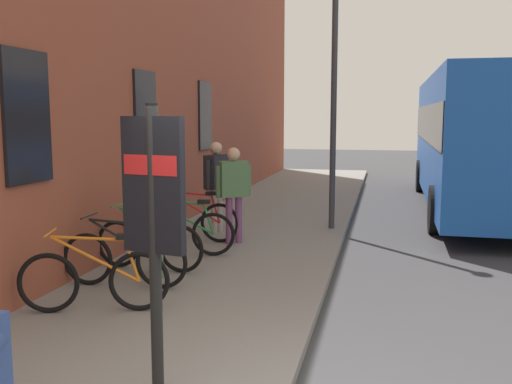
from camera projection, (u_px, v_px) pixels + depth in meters
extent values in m
plane|color=#38383A|center=(398.00, 254.00, 10.13)|extent=(60.00, 60.00, 0.00)
cube|color=gray|center=(267.00, 223.00, 12.65)|extent=(24.00, 3.50, 0.12)
cube|color=brown|center=(191.00, 63.00, 13.59)|extent=(22.00, 0.60, 7.27)
cube|color=black|center=(27.00, 117.00, 6.91)|extent=(0.90, 0.06, 1.60)
cube|color=black|center=(145.00, 116.00, 10.30)|extent=(0.90, 0.06, 1.60)
cube|color=black|center=(205.00, 116.00, 13.68)|extent=(0.90, 0.06, 1.60)
torus|color=black|center=(48.00, 283.00, 6.72)|extent=(0.27, 0.71, 0.72)
torus|color=black|center=(139.00, 281.00, 6.79)|extent=(0.27, 0.71, 0.72)
cylinder|color=orange|center=(95.00, 259.00, 6.72)|extent=(0.33, 0.98, 0.58)
cylinder|color=orange|center=(88.00, 238.00, 6.68)|extent=(0.28, 0.83, 0.09)
cylinder|color=orange|center=(132.00, 261.00, 6.75)|extent=(0.09, 0.19, 0.51)
cube|color=black|center=(125.00, 237.00, 6.71)|extent=(0.15, 0.22, 0.06)
cylinder|color=orange|center=(50.00, 233.00, 6.64)|extent=(0.47, 0.16, 0.02)
torus|color=black|center=(88.00, 259.00, 7.83)|extent=(0.10, 0.72, 0.72)
torus|color=black|center=(161.00, 262.00, 7.65)|extent=(0.10, 0.72, 0.72)
cylinder|color=black|center=(125.00, 241.00, 7.70)|extent=(0.09, 1.02, 0.58)
cylinder|color=black|center=(119.00, 222.00, 7.68)|extent=(0.08, 0.85, 0.09)
cylinder|color=black|center=(156.00, 244.00, 7.63)|extent=(0.05, 0.19, 0.51)
cube|color=black|center=(150.00, 222.00, 7.60)|extent=(0.11, 0.20, 0.06)
cylinder|color=black|center=(89.00, 216.00, 7.74)|extent=(0.48, 0.05, 0.02)
torus|color=black|center=(118.00, 244.00, 8.76)|extent=(0.13, 0.72, 0.72)
torus|color=black|center=(181.00, 249.00, 8.44)|extent=(0.13, 0.72, 0.72)
cylinder|color=#267F3F|center=(150.00, 228.00, 8.55)|extent=(0.13, 1.02, 0.58)
cylinder|color=#267F3F|center=(145.00, 211.00, 8.54)|extent=(0.11, 0.85, 0.09)
cylinder|color=#267F3F|center=(176.00, 232.00, 8.43)|extent=(0.05, 0.19, 0.51)
cube|color=black|center=(171.00, 212.00, 8.41)|extent=(0.12, 0.21, 0.06)
cylinder|color=#267F3F|center=(120.00, 205.00, 8.66)|extent=(0.48, 0.07, 0.02)
torus|color=black|center=(150.00, 233.00, 9.53)|extent=(0.17, 0.72, 0.72)
torus|color=black|center=(213.00, 234.00, 9.45)|extent=(0.17, 0.72, 0.72)
cylinder|color=#267F3F|center=(183.00, 217.00, 9.45)|extent=(0.19, 1.01, 0.58)
cylinder|color=#267F3F|center=(178.00, 202.00, 9.42)|extent=(0.16, 0.85, 0.09)
cylinder|color=#267F3F|center=(209.00, 219.00, 9.42)|extent=(0.06, 0.19, 0.51)
cube|color=black|center=(204.00, 202.00, 9.39)|extent=(0.13, 0.21, 0.06)
cylinder|color=#267F3F|center=(152.00, 197.00, 9.44)|extent=(0.48, 0.09, 0.02)
torus|color=black|center=(165.00, 221.00, 10.65)|extent=(0.07, 0.72, 0.72)
torus|color=black|center=(220.00, 223.00, 10.43)|extent=(0.07, 0.72, 0.72)
cylinder|color=#B21E1E|center=(193.00, 207.00, 10.50)|extent=(0.05, 1.02, 0.58)
cylinder|color=#B21E1E|center=(189.00, 193.00, 10.48)|extent=(0.05, 0.85, 0.09)
cylinder|color=#B21E1E|center=(216.00, 209.00, 10.42)|extent=(0.04, 0.19, 0.51)
cube|color=black|center=(211.00, 193.00, 10.39)|extent=(0.10, 0.20, 0.06)
cylinder|color=#B21E1E|center=(167.00, 189.00, 10.56)|extent=(0.48, 0.03, 0.02)
cylinder|color=black|center=(155.00, 252.00, 4.68)|extent=(0.10, 0.10, 2.40)
cube|color=black|center=(153.00, 185.00, 4.60)|extent=(0.19, 0.55, 1.10)
cube|color=red|center=(153.00, 165.00, 4.58)|extent=(0.19, 0.50, 0.16)
cube|color=#1951B2|center=(478.00, 137.00, 14.55)|extent=(10.53, 2.62, 3.00)
cube|color=black|center=(478.00, 123.00, 14.50)|extent=(10.32, 2.65, 0.90)
cylinder|color=black|center=(435.00, 210.00, 11.76)|extent=(1.00, 0.26, 1.00)
cylinder|color=black|center=(501.00, 178.00, 17.69)|extent=(1.00, 0.26, 1.00)
cylinder|color=black|center=(420.00, 176.00, 18.24)|extent=(1.00, 0.26, 1.00)
cylinder|color=#723F72|center=(239.00, 220.00, 10.39)|extent=(0.12, 0.12, 0.85)
cylinder|color=#723F72|center=(229.00, 220.00, 10.34)|extent=(0.12, 0.12, 0.85)
cube|color=#4C724C|center=(234.00, 179.00, 10.27)|extent=(0.47, 0.55, 0.64)
sphere|color=#D8AD8C|center=(233.00, 154.00, 10.21)|extent=(0.23, 0.23, 0.23)
cylinder|color=#4C724C|center=(248.00, 181.00, 10.36)|extent=(0.10, 0.10, 0.57)
cylinder|color=#4C724C|center=(219.00, 182.00, 10.18)|extent=(0.10, 0.10, 0.57)
cylinder|color=#4C724C|center=(159.00, 252.00, 8.18)|extent=(0.11, 0.11, 0.75)
cylinder|color=#4C724C|center=(158.00, 249.00, 8.33)|extent=(0.11, 0.11, 0.75)
cube|color=#26262D|center=(158.00, 205.00, 8.17)|extent=(0.49, 0.41, 0.56)
sphere|color=#8C664C|center=(157.00, 178.00, 8.12)|extent=(0.20, 0.20, 0.20)
cylinder|color=#26262D|center=(160.00, 211.00, 7.94)|extent=(0.09, 0.09, 0.50)
cylinder|color=#26262D|center=(156.00, 205.00, 8.41)|extent=(0.09, 0.09, 0.50)
cylinder|color=#B2A599|center=(219.00, 210.00, 11.40)|extent=(0.13, 0.13, 0.88)
cylinder|color=#B2A599|center=(214.00, 211.00, 11.24)|extent=(0.13, 0.13, 0.88)
cube|color=#26262D|center=(216.00, 172.00, 11.22)|extent=(0.56, 0.40, 0.66)
sphere|color=#D8AD8C|center=(216.00, 148.00, 11.16)|extent=(0.24, 0.24, 0.24)
cylinder|color=#26262D|center=(224.00, 172.00, 11.47)|extent=(0.10, 0.10, 0.58)
cylinder|color=#26262D|center=(208.00, 175.00, 10.98)|extent=(0.10, 0.10, 0.58)
cylinder|color=#333338|center=(334.00, 108.00, 11.47)|extent=(0.12, 0.12, 4.88)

